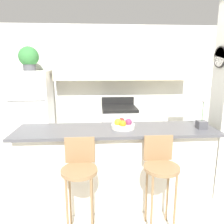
{
  "coord_description": "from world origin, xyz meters",
  "views": [
    {
      "loc": [
        -0.24,
        -2.55,
        1.75
      ],
      "look_at": [
        0.0,
        0.74,
        1.03
      ],
      "focal_mm": 35.0,
      "sensor_mm": 36.0,
      "label": 1
    }
  ],
  "objects_px": {
    "refrigerator": "(33,113)",
    "orchid_vase": "(202,119)",
    "potted_plant_on_fridge": "(29,58)",
    "bar_stool_right": "(160,169)",
    "stove_range": "(119,128)",
    "fruit_bowl": "(123,125)",
    "bar_stool_left": "(80,172)"
  },
  "relations": [
    {
      "from": "refrigerator",
      "to": "orchid_vase",
      "type": "relative_size",
      "value": 4.17
    },
    {
      "from": "potted_plant_on_fridge",
      "to": "orchid_vase",
      "type": "height_order",
      "value": "potted_plant_on_fridge"
    },
    {
      "from": "refrigerator",
      "to": "bar_stool_right",
      "type": "bearing_deg",
      "value": -49.5
    },
    {
      "from": "orchid_vase",
      "to": "stove_range",
      "type": "bearing_deg",
      "value": 114.13
    },
    {
      "from": "refrigerator",
      "to": "fruit_bowl",
      "type": "relative_size",
      "value": 5.68
    },
    {
      "from": "bar_stool_left",
      "to": "fruit_bowl",
      "type": "height_order",
      "value": "fruit_bowl"
    },
    {
      "from": "refrigerator",
      "to": "potted_plant_on_fridge",
      "type": "relative_size",
      "value": 3.69
    },
    {
      "from": "potted_plant_on_fridge",
      "to": "stove_range",
      "type": "bearing_deg",
      "value": 0.53
    },
    {
      "from": "refrigerator",
      "to": "stove_range",
      "type": "height_order",
      "value": "refrigerator"
    },
    {
      "from": "refrigerator",
      "to": "bar_stool_left",
      "type": "distance_m",
      "value": 2.48
    },
    {
      "from": "stove_range",
      "to": "potted_plant_on_fridge",
      "type": "relative_size",
      "value": 2.41
    },
    {
      "from": "stove_range",
      "to": "orchid_vase",
      "type": "distance_m",
      "value": 2.1
    },
    {
      "from": "orchid_vase",
      "to": "fruit_bowl",
      "type": "height_order",
      "value": "orchid_vase"
    },
    {
      "from": "refrigerator",
      "to": "potted_plant_on_fridge",
      "type": "bearing_deg",
      "value": 117.93
    },
    {
      "from": "orchid_vase",
      "to": "fruit_bowl",
      "type": "relative_size",
      "value": 1.36
    },
    {
      "from": "refrigerator",
      "to": "stove_range",
      "type": "xyz_separation_m",
      "value": [
        1.71,
        0.02,
        -0.36
      ]
    },
    {
      "from": "bar_stool_right",
      "to": "stove_range",
      "type": "bearing_deg",
      "value": 95.07
    },
    {
      "from": "bar_stool_left",
      "to": "fruit_bowl",
      "type": "relative_size",
      "value": 3.51
    },
    {
      "from": "potted_plant_on_fridge",
      "to": "fruit_bowl",
      "type": "xyz_separation_m",
      "value": [
        1.57,
        -1.73,
        -0.85
      ]
    },
    {
      "from": "fruit_bowl",
      "to": "stove_range",
      "type": "bearing_deg",
      "value": 85.45
    },
    {
      "from": "orchid_vase",
      "to": "potted_plant_on_fridge",
      "type": "bearing_deg",
      "value": 144.36
    },
    {
      "from": "bar_stool_right",
      "to": "orchid_vase",
      "type": "height_order",
      "value": "orchid_vase"
    },
    {
      "from": "orchid_vase",
      "to": "fruit_bowl",
      "type": "bearing_deg",
      "value": 175.32
    },
    {
      "from": "refrigerator",
      "to": "fruit_bowl",
      "type": "bearing_deg",
      "value": -47.84
    },
    {
      "from": "stove_range",
      "to": "orchid_vase",
      "type": "height_order",
      "value": "orchid_vase"
    },
    {
      "from": "bar_stool_left",
      "to": "potted_plant_on_fridge",
      "type": "relative_size",
      "value": 2.28
    },
    {
      "from": "bar_stool_right",
      "to": "refrigerator",
      "type": "bearing_deg",
      "value": 130.5
    },
    {
      "from": "potted_plant_on_fridge",
      "to": "fruit_bowl",
      "type": "bearing_deg",
      "value": -47.84
    },
    {
      "from": "refrigerator",
      "to": "bar_stool_left",
      "type": "xyz_separation_m",
      "value": [
        1.07,
        -2.23,
        -0.14
      ]
    },
    {
      "from": "refrigerator",
      "to": "stove_range",
      "type": "distance_m",
      "value": 1.74
    },
    {
      "from": "stove_range",
      "to": "potted_plant_on_fridge",
      "type": "height_order",
      "value": "potted_plant_on_fridge"
    },
    {
      "from": "stove_range",
      "to": "fruit_bowl",
      "type": "xyz_separation_m",
      "value": [
        -0.14,
        -1.75,
        0.57
      ]
    }
  ]
}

